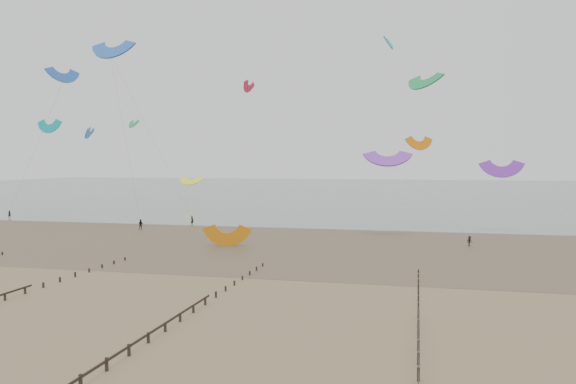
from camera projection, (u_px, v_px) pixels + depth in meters
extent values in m
plane|color=brown|center=(191.00, 287.00, 55.71)|extent=(500.00, 500.00, 0.00)
plane|color=#475654|center=(368.00, 190.00, 250.24)|extent=(500.00, 500.00, 0.00)
plane|color=#473A28|center=(277.00, 239.00, 89.76)|extent=(500.00, 500.00, 0.00)
ellipsoid|color=slate|center=(135.00, 247.00, 81.18)|extent=(23.60, 14.36, 0.01)
ellipsoid|color=slate|center=(354.00, 239.00, 89.96)|extent=(33.64, 18.32, 0.01)
ellipsoid|color=slate|center=(75.00, 229.00, 103.67)|extent=(26.95, 14.22, 0.01)
cube|color=black|center=(2.00, 254.00, 74.61)|extent=(0.16, 0.16, 0.45)
cube|color=black|center=(5.00, 297.00, 50.06)|extent=(0.16, 0.16, 0.68)
cube|color=black|center=(25.00, 291.00, 52.62)|extent=(0.16, 0.16, 0.65)
cube|color=black|center=(43.00, 285.00, 55.18)|extent=(0.16, 0.16, 0.62)
cube|color=black|center=(60.00, 280.00, 57.74)|extent=(0.16, 0.16, 0.59)
cube|color=black|center=(75.00, 275.00, 60.30)|extent=(0.16, 0.16, 0.57)
cube|color=black|center=(89.00, 270.00, 62.86)|extent=(0.16, 0.16, 0.54)
cube|color=black|center=(102.00, 266.00, 65.42)|extent=(0.16, 0.16, 0.51)
cube|color=black|center=(114.00, 263.00, 67.98)|extent=(0.16, 0.16, 0.48)
cube|color=black|center=(125.00, 259.00, 70.54)|extent=(0.16, 0.16, 0.45)
cube|color=black|center=(81.00, 382.00, 30.63)|extent=(0.16, 0.16, 0.86)
cube|color=black|center=(107.00, 365.00, 33.19)|extent=(0.16, 0.16, 0.83)
cube|color=black|center=(129.00, 351.00, 35.75)|extent=(0.16, 0.16, 0.80)
cube|color=black|center=(148.00, 338.00, 38.31)|extent=(0.16, 0.16, 0.77)
cube|color=black|center=(165.00, 327.00, 40.87)|extent=(0.16, 0.16, 0.74)
cube|color=black|center=(180.00, 318.00, 43.43)|extent=(0.16, 0.16, 0.71)
cube|color=black|center=(193.00, 309.00, 45.99)|extent=(0.16, 0.16, 0.68)
cube|color=black|center=(205.00, 302.00, 48.55)|extent=(0.16, 0.16, 0.65)
cube|color=black|center=(216.00, 295.00, 51.11)|extent=(0.16, 0.16, 0.62)
cube|color=black|center=(226.00, 289.00, 53.67)|extent=(0.16, 0.16, 0.59)
cube|color=black|center=(234.00, 283.00, 56.23)|extent=(0.16, 0.16, 0.57)
cube|color=black|center=(242.00, 278.00, 58.79)|extent=(0.16, 0.16, 0.54)
cube|color=black|center=(250.00, 273.00, 61.35)|extent=(0.16, 0.16, 0.51)
cube|color=black|center=(256.00, 269.00, 63.91)|extent=(0.16, 0.16, 0.48)
cube|color=black|center=(263.00, 265.00, 66.47)|extent=(0.16, 0.16, 0.45)
cube|color=black|center=(111.00, 358.00, 33.62)|extent=(0.06, 32.50, 0.18)
cube|color=black|center=(418.00, 375.00, 31.68)|extent=(0.16, 0.16, 0.80)
cube|color=black|center=(418.00, 359.00, 34.24)|extent=(0.16, 0.16, 0.77)
cube|color=black|center=(418.00, 346.00, 36.80)|extent=(0.16, 0.16, 0.74)
cube|color=black|center=(418.00, 334.00, 39.36)|extent=(0.16, 0.16, 0.71)
cube|color=black|center=(418.00, 324.00, 41.92)|extent=(0.16, 0.16, 0.68)
cube|color=black|center=(418.00, 315.00, 44.48)|extent=(0.16, 0.16, 0.65)
cube|color=black|center=(418.00, 306.00, 47.04)|extent=(0.16, 0.16, 0.62)
cube|color=black|center=(418.00, 299.00, 49.60)|extent=(0.16, 0.16, 0.59)
cube|color=black|center=(418.00, 293.00, 52.16)|extent=(0.16, 0.16, 0.57)
cube|color=black|center=(418.00, 287.00, 54.72)|extent=(0.16, 0.16, 0.54)
cube|color=black|center=(418.00, 281.00, 57.28)|extent=(0.16, 0.16, 0.51)
cube|color=black|center=(418.00, 276.00, 59.84)|extent=(0.16, 0.16, 0.48)
cube|color=black|center=(418.00, 272.00, 62.40)|extent=(0.16, 0.16, 0.45)
imported|color=black|center=(192.00, 220.00, 110.16)|extent=(0.79, 0.67, 1.85)
imported|color=black|center=(470.00, 241.00, 82.41)|extent=(1.12, 0.94, 1.50)
imported|color=black|center=(9.00, 214.00, 123.97)|extent=(0.72, 0.59, 1.70)
imported|color=black|center=(141.00, 224.00, 103.00)|extent=(1.10, 1.00, 1.85)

